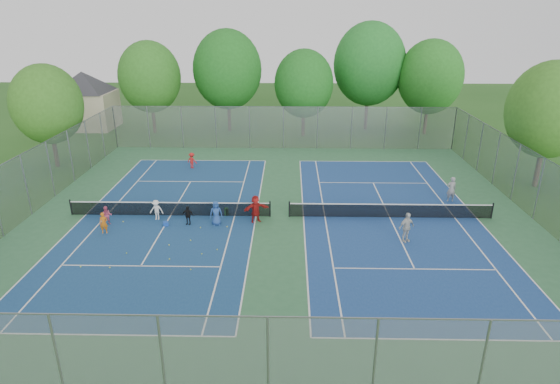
{
  "coord_description": "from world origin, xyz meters",
  "views": [
    {
      "loc": [
        0.6,
        -27.26,
        12.22
      ],
      "look_at": [
        0.0,
        1.0,
        1.3
      ],
      "focal_mm": 30.0,
      "sensor_mm": 36.0,
      "label": 1
    }
  ],
  "objects_px": {
    "net_right": "(390,211)",
    "ball_crate": "(166,224)",
    "instructor": "(451,189)",
    "net_left": "(170,209)",
    "ball_hopper": "(227,212)"
  },
  "relations": [
    {
      "from": "net_left",
      "to": "instructor",
      "type": "distance_m",
      "value": 18.89
    },
    {
      "from": "net_right",
      "to": "instructor",
      "type": "xyz_separation_m",
      "value": [
        4.68,
        2.83,
        0.44
      ]
    },
    {
      "from": "net_left",
      "to": "instructor",
      "type": "xyz_separation_m",
      "value": [
        18.68,
        2.83,
        0.44
      ]
    },
    {
      "from": "net_left",
      "to": "instructor",
      "type": "relative_size",
      "value": 7.21
    },
    {
      "from": "net_left",
      "to": "ball_hopper",
      "type": "distance_m",
      "value": 3.6
    },
    {
      "from": "ball_crate",
      "to": "net_right",
      "type": "bearing_deg",
      "value": 6.15
    },
    {
      "from": "net_right",
      "to": "ball_crate",
      "type": "height_order",
      "value": "net_right"
    },
    {
      "from": "ball_hopper",
      "to": "instructor",
      "type": "xyz_separation_m",
      "value": [
        15.09,
        2.69,
        0.64
      ]
    },
    {
      "from": "net_right",
      "to": "instructor",
      "type": "height_order",
      "value": "instructor"
    },
    {
      "from": "ball_crate",
      "to": "instructor",
      "type": "distance_m",
      "value": 19.12
    },
    {
      "from": "ball_crate",
      "to": "net_left",
      "type": "bearing_deg",
      "value": 92.54
    },
    {
      "from": "net_left",
      "to": "net_right",
      "type": "bearing_deg",
      "value": 0.0
    },
    {
      "from": "net_left",
      "to": "ball_hopper",
      "type": "xyz_separation_m",
      "value": [
        3.59,
        0.14,
        -0.2
      ]
    },
    {
      "from": "net_right",
      "to": "instructor",
      "type": "bearing_deg",
      "value": 31.18
    },
    {
      "from": "net_left",
      "to": "instructor",
      "type": "height_order",
      "value": "instructor"
    }
  ]
}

